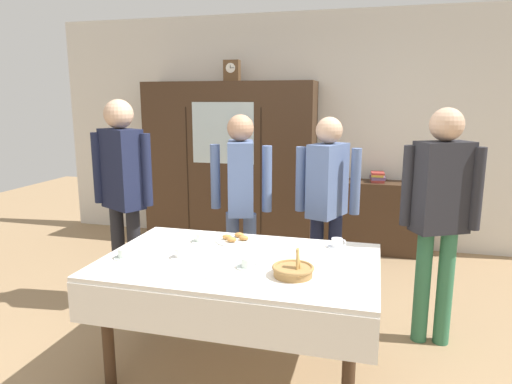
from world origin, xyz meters
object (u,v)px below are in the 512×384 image
(dining_table, at_px, (238,275))
(spoon_center, at_px, (202,277))
(tea_cup_center, at_px, (201,238))
(wall_cabinet, at_px, (229,164))
(tea_cup_mid_left, at_px, (124,254))
(tea_cup_far_left, at_px, (247,263))
(bookshelf_low, at_px, (375,217))
(mantel_clock, at_px, (232,71))
(pastry_plate, at_px, (236,239))
(bread_basket, at_px, (293,270))
(person_behind_table_right, at_px, (123,183))
(spoon_far_right, at_px, (155,249))
(tea_cup_near_right, at_px, (181,254))
(book_stack, at_px, (377,177))
(person_beside_shelf, at_px, (241,192))
(tea_cup_near_left, at_px, (337,243))
(person_behind_table_left, at_px, (440,204))
(person_near_right_end, at_px, (327,195))

(dining_table, bearing_deg, spoon_center, -110.53)
(tea_cup_center, bearing_deg, wall_cabinet, 103.13)
(wall_cabinet, distance_m, tea_cup_mid_left, 2.74)
(tea_cup_far_left, xyz_separation_m, tea_cup_center, (-0.46, 0.40, -0.00))
(bookshelf_low, distance_m, tea_cup_far_left, 2.86)
(mantel_clock, relative_size, pastry_plate, 0.86)
(wall_cabinet, distance_m, bread_basket, 3.03)
(person_behind_table_right, bearing_deg, bookshelf_low, 44.74)
(spoon_far_right, bearing_deg, pastry_plate, 33.43)
(wall_cabinet, height_order, bookshelf_low, wall_cabinet)
(bookshelf_low, xyz_separation_m, pastry_plate, (-0.95, -2.26, 0.35))
(mantel_clock, height_order, tea_cup_near_right, mantel_clock)
(mantel_clock, height_order, bookshelf_low, mantel_clock)
(bookshelf_low, relative_size, pastry_plate, 3.98)
(spoon_center, xyz_separation_m, spoon_far_right, (-0.48, 0.38, 0.00))
(dining_table, height_order, mantel_clock, mantel_clock)
(book_stack, xyz_separation_m, tea_cup_far_left, (-0.73, -2.74, -0.10))
(bookshelf_low, xyz_separation_m, tea_cup_mid_left, (-1.53, -2.77, 0.36))
(spoon_center, bearing_deg, book_stack, 72.42)
(mantel_clock, relative_size, tea_cup_far_left, 1.85)
(mantel_clock, distance_m, tea_cup_far_left, 3.12)
(book_stack, bearing_deg, mantel_clock, -178.25)
(dining_table, height_order, tea_cup_center, tea_cup_center)
(person_beside_shelf, bearing_deg, person_behind_table_right, -162.01)
(tea_cup_near_left, bearing_deg, book_stack, 83.60)
(wall_cabinet, relative_size, person_behind_table_left, 1.21)
(bookshelf_low, height_order, tea_cup_near_left, bookshelf_low)
(tea_cup_center, relative_size, tea_cup_mid_left, 1.00)
(book_stack, bearing_deg, pastry_plate, -112.82)
(book_stack, bearing_deg, person_behind_table_left, -78.03)
(book_stack, xyz_separation_m, tea_cup_near_right, (-1.18, -2.68, -0.10))
(tea_cup_mid_left, height_order, person_near_right_end, person_near_right_end)
(spoon_center, bearing_deg, wall_cabinet, 105.14)
(wall_cabinet, relative_size, bread_basket, 8.43)
(pastry_plate, height_order, spoon_center, pastry_plate)
(tea_cup_far_left, bearing_deg, person_beside_shelf, 108.63)
(tea_cup_near_right, bearing_deg, bread_basket, -9.04)
(tea_cup_near_right, distance_m, bread_basket, 0.75)
(bread_basket, xyz_separation_m, person_beside_shelf, (-0.64, 1.11, 0.20))
(tea_cup_mid_left, xyz_separation_m, bread_basket, (1.08, -0.02, 0.01))
(tea_cup_near_right, relative_size, tea_cup_mid_left, 1.00)
(tea_cup_near_right, bearing_deg, dining_table, 5.67)
(tea_cup_near_left, xyz_separation_m, spoon_center, (-0.69, -0.73, -0.02))
(mantel_clock, distance_m, person_beside_shelf, 2.04)
(person_behind_table_right, bearing_deg, mantel_clock, 80.59)
(mantel_clock, bearing_deg, spoon_center, -75.67)
(bookshelf_low, xyz_separation_m, bread_basket, (-0.45, -2.79, 0.37))
(wall_cabinet, height_order, tea_cup_far_left, wall_cabinet)
(book_stack, relative_size, tea_cup_near_right, 1.68)
(person_beside_shelf, bearing_deg, bookshelf_low, 57.13)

